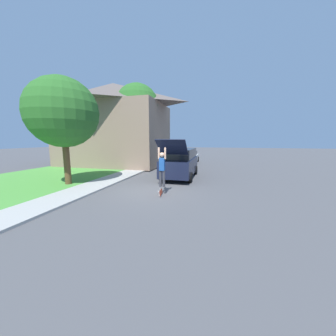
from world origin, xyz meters
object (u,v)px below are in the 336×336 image
Objects in this scene: lawn_tree_near at (63,113)px; suv_parked at (180,162)px; skateboard at (161,192)px; car_down_street at (190,157)px; lawn_tree_far at (137,106)px; skateboarder at (162,167)px.

suv_parked is at bearing 33.56° from lawn_tree_near.
car_down_street is at bearing 92.47° from skateboard.
skateboard is (0.60, -13.82, -0.49)m from car_down_street.
lawn_tree_near is 7.26m from skateboard.
skateboard is (-0.05, -4.65, -0.93)m from suv_parked.
car_down_street is (-0.64, 9.17, -0.44)m from suv_parked.
lawn_tree_far reaches higher than lawn_tree_near.
lawn_tree_near is at bearing 175.84° from skateboarder.
lawn_tree_far is 7.96m from suv_parked.
lawn_tree_near is at bearing -146.44° from suv_parked.
car_down_street is at bearing 92.53° from skateboarder.
suv_parked is (4.99, -4.00, -4.74)m from lawn_tree_far.
skateboard is at bearing -87.53° from car_down_street.
lawn_tree_near is 8.24m from lawn_tree_far.
skateboarder is at bearing -4.16° from lawn_tree_near.
suv_parked is 2.86× the size of skateboarder.
lawn_tree_near is at bearing -112.29° from car_down_street.
lawn_tree_near is 6.65m from skateboarder.
lawn_tree_far is 10.75m from skateboarder.
lawn_tree_far is at bearing 141.33° from suv_parked.
suv_parked is 7.14× the size of skateboard.
skateboarder is at bearing -59.60° from lawn_tree_far.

